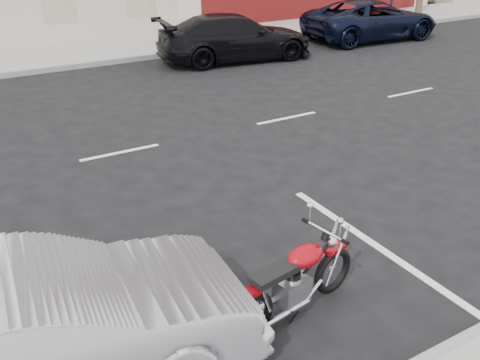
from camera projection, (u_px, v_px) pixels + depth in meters
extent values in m
plane|color=black|center=(210.00, 134.00, 11.43)|extent=(120.00, 120.00, 0.00)
cylinder|color=beige|center=(364.00, 13.00, 23.27)|extent=(0.20, 0.20, 0.60)
sphere|color=beige|center=(364.00, 5.00, 23.13)|extent=(0.20, 0.20, 0.20)
torus|color=black|center=(368.00, 251.00, 6.88)|extent=(0.61, 0.20, 0.61)
torus|color=black|center=(296.00, 292.00, 6.12)|extent=(0.61, 0.20, 0.61)
cube|color=#98050D|center=(370.00, 230.00, 6.74)|extent=(0.32, 0.17, 0.05)
cube|color=#98050D|center=(295.00, 270.00, 5.95)|extent=(0.29, 0.19, 0.05)
cube|color=gray|center=(332.00, 268.00, 6.45)|extent=(0.42, 0.33, 0.31)
ellipsoid|color=#98050D|center=(344.00, 236.00, 6.39)|extent=(0.55, 0.39, 0.24)
cube|color=black|center=(317.00, 252.00, 6.12)|extent=(0.59, 0.32, 0.08)
cylinder|color=silver|center=(363.00, 213.00, 6.47)|extent=(0.14, 0.63, 0.03)
sphere|color=silver|center=(367.00, 223.00, 6.63)|extent=(0.15, 0.15, 0.15)
cylinder|color=silver|center=(322.00, 293.00, 6.26)|extent=(0.86, 0.21, 0.07)
cylinder|color=silver|center=(306.00, 283.00, 6.43)|extent=(0.86, 0.21, 0.07)
cylinder|color=silver|center=(368.00, 235.00, 6.73)|extent=(0.35, 0.10, 0.72)
cylinder|color=black|center=(344.00, 252.00, 6.50)|extent=(0.73, 0.16, 0.45)
imported|color=#B4B6BC|center=(27.00, 336.00, 4.87)|extent=(4.45, 1.84, 1.43)
imported|color=black|center=(371.00, 20.00, 20.09)|extent=(5.41, 2.71, 1.47)
imported|color=black|center=(235.00, 37.00, 17.10)|extent=(5.24, 2.65, 1.46)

